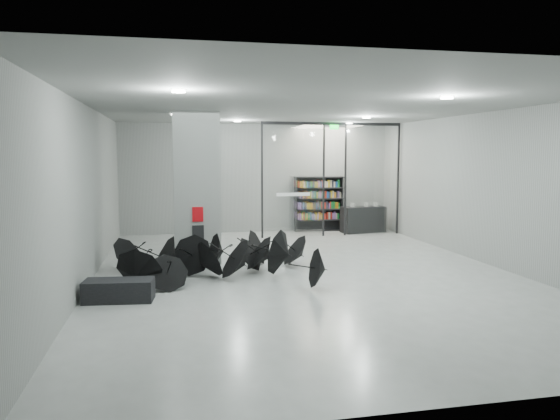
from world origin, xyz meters
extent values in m
plane|color=gray|center=(0.00, 0.00, 0.00)|extent=(14.00, 14.00, 0.00)
cube|color=gray|center=(0.00, 0.00, 4.00)|extent=(10.00, 14.00, 0.02)
cube|color=slate|center=(0.00, 7.00, 2.00)|extent=(10.00, 0.02, 4.00)
cube|color=slate|center=(0.00, -7.00, 2.00)|extent=(10.00, 0.02, 4.00)
cube|color=slate|center=(-5.00, 0.00, 2.00)|extent=(0.02, 14.00, 4.00)
cube|color=slate|center=(5.00, 0.00, 2.00)|extent=(0.02, 14.00, 4.00)
cube|color=slate|center=(-2.50, 2.00, 2.00)|extent=(1.20, 1.20, 4.00)
cube|color=#A50A07|center=(-2.50, 1.38, 1.35)|extent=(0.28, 0.04, 0.38)
cube|color=black|center=(-2.50, 1.38, 0.85)|extent=(0.30, 0.03, 0.42)
cube|color=#0CE533|center=(2.40, 5.30, 3.82)|extent=(0.30, 0.06, 0.15)
cube|color=silver|center=(1.00, 5.50, 2.00)|extent=(2.20, 0.02, 3.95)
cube|color=silver|center=(3.90, 5.50, 2.00)|extent=(2.00, 0.02, 3.95)
cube|color=black|center=(-0.10, 5.50, 2.00)|extent=(0.06, 0.06, 4.00)
cube|color=black|center=(2.10, 5.50, 2.00)|extent=(0.06, 0.06, 4.00)
cube|color=black|center=(2.90, 5.50, 2.00)|extent=(0.06, 0.06, 4.00)
cube|color=black|center=(4.90, 5.50, 2.00)|extent=(0.06, 0.06, 4.00)
cube|color=black|center=(2.40, 5.50, 3.95)|extent=(5.00, 0.08, 0.10)
cube|color=black|center=(-4.22, -1.66, 0.22)|extent=(1.40, 0.72, 0.43)
cube|color=black|center=(3.79, 6.02, 0.48)|extent=(1.68, 0.88, 0.96)
camera|label=1|loc=(-3.15, -12.25, 2.91)|focal=33.66mm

